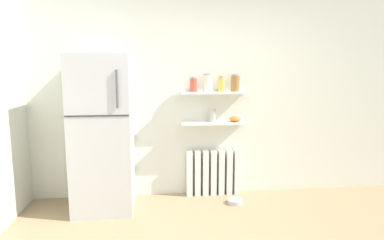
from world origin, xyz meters
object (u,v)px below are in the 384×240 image
(radiator, at_px, (213,172))
(vase, at_px, (213,115))
(storage_jar_1, at_px, (208,83))
(pet_food_bowl, at_px, (235,201))
(storage_jar_3, at_px, (235,83))
(storage_jar_2, at_px, (221,84))
(refrigerator, at_px, (103,133))
(shelf_bowl, at_px, (235,119))
(storage_jar_0, at_px, (194,84))

(radiator, height_order, vase, vase)
(storage_jar_1, xyz_separation_m, pet_food_bowl, (0.31, -0.31, -1.45))
(storage_jar_3, bearing_deg, pet_food_bowl, -98.81)
(storage_jar_3, bearing_deg, storage_jar_2, -180.00)
(refrigerator, height_order, shelf_bowl, refrigerator)
(storage_jar_2, distance_m, storage_jar_3, 0.18)
(shelf_bowl, bearing_deg, storage_jar_2, -180.00)
(storage_jar_3, bearing_deg, refrigerator, -171.35)
(storage_jar_3, distance_m, shelf_bowl, 0.46)
(storage_jar_1, distance_m, pet_food_bowl, 1.51)
(storage_jar_2, relative_size, storage_jar_3, 0.89)
(radiator, height_order, pet_food_bowl, radiator)
(radiator, bearing_deg, vase, -123.58)
(vase, relative_size, shelf_bowl, 1.10)
(storage_jar_0, height_order, pet_food_bowl, storage_jar_0)
(radiator, relative_size, storage_jar_3, 3.25)
(pet_food_bowl, bearing_deg, storage_jar_3, 81.19)
(pet_food_bowl, bearing_deg, shelf_bowl, 79.51)
(vase, height_order, pet_food_bowl, vase)
(refrigerator, distance_m, storage_jar_1, 1.41)
(shelf_bowl, bearing_deg, storage_jar_0, 180.00)
(pet_food_bowl, bearing_deg, radiator, 122.90)
(storage_jar_3, bearing_deg, radiator, 173.55)
(radiator, distance_m, pet_food_bowl, 0.48)
(storage_jar_3, xyz_separation_m, pet_food_bowl, (-0.05, -0.31, -1.44))
(storage_jar_2, relative_size, vase, 1.15)
(storage_jar_1, height_order, vase, storage_jar_1)
(storage_jar_1, relative_size, vase, 1.34)
(storage_jar_0, height_order, storage_jar_1, storage_jar_1)
(storage_jar_2, height_order, shelf_bowl, storage_jar_2)
(refrigerator, relative_size, storage_jar_2, 9.35)
(radiator, relative_size, shelf_bowl, 4.62)
(storage_jar_3, bearing_deg, storage_jar_0, 180.00)
(storage_jar_2, height_order, vase, storage_jar_2)
(vase, bearing_deg, storage_jar_3, 0.00)
(refrigerator, height_order, storage_jar_3, refrigerator)
(refrigerator, distance_m, shelf_bowl, 1.65)
(refrigerator, bearing_deg, storage_jar_0, 12.75)
(shelf_bowl, height_order, pet_food_bowl, shelf_bowl)
(storage_jar_1, bearing_deg, shelf_bowl, 0.00)
(refrigerator, bearing_deg, storage_jar_3, 8.65)
(refrigerator, bearing_deg, shelf_bowl, 8.60)
(refrigerator, relative_size, shelf_bowl, 11.84)
(refrigerator, height_order, vase, refrigerator)
(storage_jar_2, xyz_separation_m, shelf_bowl, (0.19, 0.00, -0.45))
(storage_jar_2, xyz_separation_m, vase, (-0.11, 0.00, -0.40))
(refrigerator, xyz_separation_m, storage_jar_3, (1.62, 0.25, 0.56))
(radiator, height_order, storage_jar_3, storage_jar_3)
(storage_jar_0, bearing_deg, storage_jar_3, -0.00)
(pet_food_bowl, bearing_deg, storage_jar_2, 112.88)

